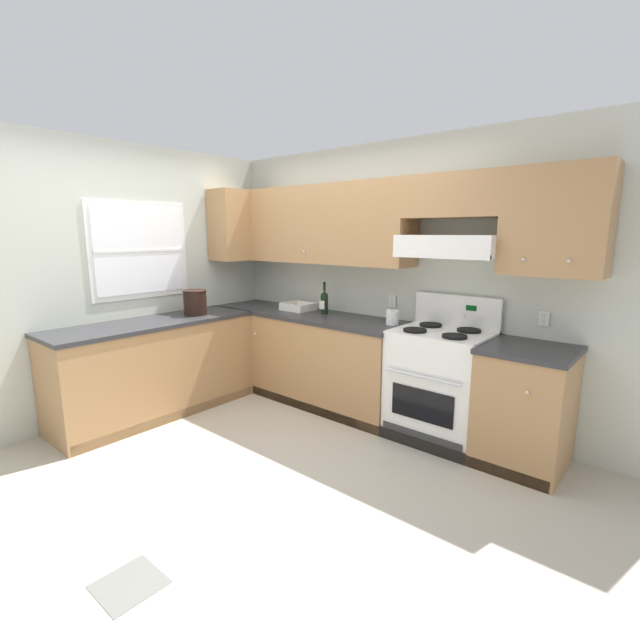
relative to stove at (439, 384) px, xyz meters
The scene contains 11 objects.
ground_plane 1.71m from the stove, 130.34° to the right, with size 7.04×7.04×0.00m, color #B2AA99.
floor_accent_tile 2.59m from the stove, 99.60° to the right, with size 0.30×0.30×0.01m, color slate.
wall_back 1.23m from the stove, 157.71° to the left, with size 4.68×0.57×2.55m.
wall_left 2.97m from the stove, 158.87° to the right, with size 0.47×4.00×2.55m.
counter_back_run 1.02m from the stove, behind, with size 3.60×0.65×0.91m.
counter_left_run 2.63m from the stove, 151.39° to the right, with size 0.63×1.91×0.91m.
stove is the anchor object (origin of this frame).
wine_bottle 1.44m from the stove, behind, with size 0.08×0.08×0.33m.
bowl 1.74m from the stove, behind, with size 0.31×0.28×0.08m.
bucket 2.48m from the stove, 160.56° to the right, with size 0.24×0.24×0.25m.
paper_towel_roll 0.71m from the stove, behind, with size 0.11×0.11×0.13m.
Camera 1 is at (2.62, -2.12, 1.72)m, focal length 25.17 mm.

